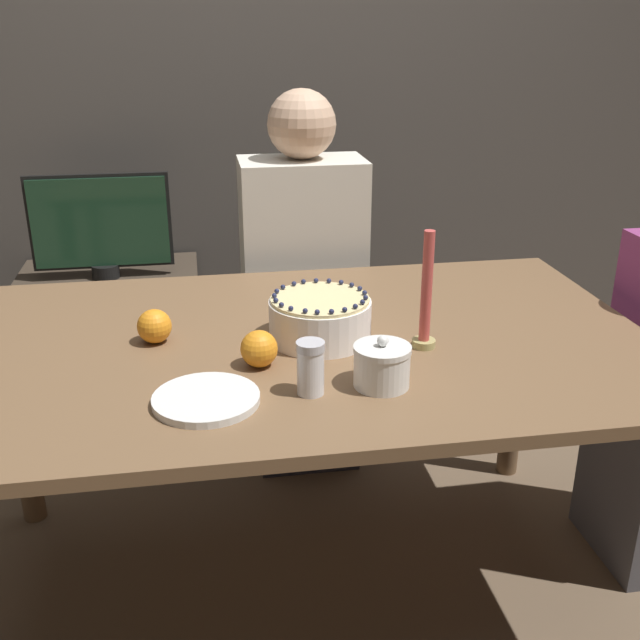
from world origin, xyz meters
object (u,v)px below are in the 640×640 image
Objects in this scene: sugar_bowl at (382,366)px; candle at (426,301)px; person_man_blue_shirt at (303,306)px; tv_monitor at (101,225)px; sugar_shaker at (311,368)px; cake at (320,318)px.

sugar_bowl is 0.43× the size of candle.
sugar_bowl is at bearing 91.25° from person_man_blue_shirt.
candle is 1.46m from tv_monitor.
sugar_shaker is 0.23× the size of tv_monitor.
tv_monitor reaches higher than cake.
cake is 0.77m from person_man_blue_shirt.
cake is 0.19× the size of person_man_blue_shirt.
sugar_shaker is (-0.15, -0.01, 0.01)m from sugar_bowl.
person_man_blue_shirt is at bearing 82.59° from sugar_shaker.
person_man_blue_shirt is at bearing -28.20° from tv_monitor.
sugar_shaker is 0.36m from candle.
tv_monitor is at bearing 125.76° from candle.
candle is at bearing -54.24° from tv_monitor.
candle is at bearing 101.60° from person_man_blue_shirt.
candle is (0.30, 0.19, 0.06)m from sugar_shaker.
tv_monitor is (-0.62, 1.09, -0.03)m from cake.
sugar_shaker is (-0.07, -0.27, 0.01)m from cake.
sugar_bowl is at bearing -62.57° from tv_monitor.
cake is at bearing 159.57° from candle.
tv_monitor is (-0.68, 0.37, 0.22)m from person_man_blue_shirt.
candle reaches higher than cake.
sugar_bowl is at bearing -71.89° from cake.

